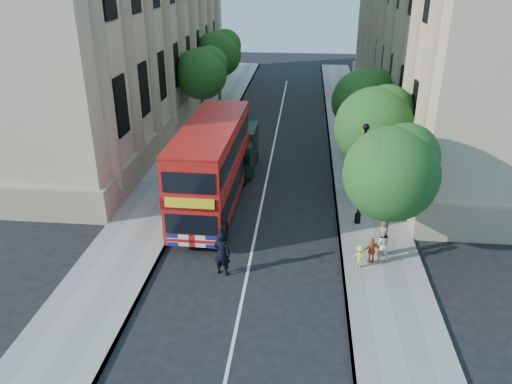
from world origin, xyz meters
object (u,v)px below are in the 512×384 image
(box_van, at_px, (240,151))
(woman_pedestrian, at_px, (381,244))
(lamp_post, at_px, (361,179))
(police_constable, at_px, (222,253))
(double_decker_bus, at_px, (212,164))

(box_van, xyz_separation_m, woman_pedestrian, (7.48, -10.28, -0.34))
(lamp_post, distance_m, box_van, 9.72)
(box_van, xyz_separation_m, police_constable, (0.76, -11.84, -0.27))
(box_van, distance_m, woman_pedestrian, 12.71)
(woman_pedestrian, bearing_deg, lamp_post, -83.49)
(box_van, height_order, police_constable, box_van)
(police_constable, bearing_deg, box_van, -72.84)
(lamp_post, xyz_separation_m, double_decker_bus, (-7.54, 1.19, 0.01))
(double_decker_bus, xyz_separation_m, woman_pedestrian, (8.22, -4.62, -1.58))
(lamp_post, bearing_deg, woman_pedestrian, -78.84)
(box_van, height_order, woman_pedestrian, box_van)
(box_van, bearing_deg, woman_pedestrian, -53.58)
(lamp_post, bearing_deg, police_constable, -140.39)
(double_decker_bus, distance_m, woman_pedestrian, 9.56)
(double_decker_bus, xyz_separation_m, box_van, (0.74, 5.65, -1.24))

